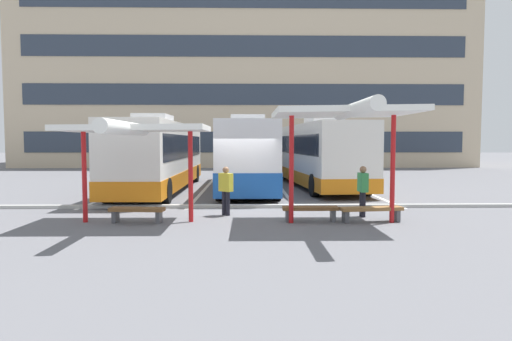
{
  "coord_description": "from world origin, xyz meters",
  "views": [
    {
      "loc": [
        0.21,
        -16.18,
        2.39
      ],
      "look_at": [
        0.55,
        1.67,
        1.22
      ],
      "focal_mm": 31.05,
      "sensor_mm": 36.0,
      "label": 1
    }
  ],
  "objects_px": {
    "coach_bus_2": "(316,154)",
    "bench_2": "(371,211)",
    "bench_0": "(137,212)",
    "waiting_shelter_0": "(135,131)",
    "waiting_passenger_0": "(226,188)",
    "coach_bus_0": "(161,156)",
    "coach_bus_1": "(248,156)",
    "waiting_passenger_1": "(363,188)",
    "bench_1": "(310,210)",
    "waiting_shelter_1": "(345,114)"
  },
  "relations": [
    {
      "from": "coach_bus_1",
      "to": "bench_2",
      "type": "distance_m",
      "value": 10.2
    },
    {
      "from": "coach_bus_2",
      "to": "bench_1",
      "type": "relative_size",
      "value": 7.56
    },
    {
      "from": "coach_bus_2",
      "to": "bench_1",
      "type": "height_order",
      "value": "coach_bus_2"
    },
    {
      "from": "waiting_shelter_1",
      "to": "bench_1",
      "type": "height_order",
      "value": "waiting_shelter_1"
    },
    {
      "from": "coach_bus_2",
      "to": "bench_0",
      "type": "relative_size",
      "value": 7.64
    },
    {
      "from": "coach_bus_0",
      "to": "waiting_passenger_0",
      "type": "height_order",
      "value": "coach_bus_0"
    },
    {
      "from": "bench_1",
      "to": "waiting_shelter_0",
      "type": "bearing_deg",
      "value": -177.38
    },
    {
      "from": "waiting_shelter_1",
      "to": "coach_bus_1",
      "type": "bearing_deg",
      "value": 105.77
    },
    {
      "from": "waiting_shelter_0",
      "to": "waiting_shelter_1",
      "type": "bearing_deg",
      "value": -2.29
    },
    {
      "from": "coach_bus_2",
      "to": "waiting_passenger_1",
      "type": "xyz_separation_m",
      "value": [
        -0.01,
        -9.78,
        -0.77
      ]
    },
    {
      "from": "bench_2",
      "to": "waiting_passenger_0",
      "type": "height_order",
      "value": "waiting_passenger_0"
    },
    {
      "from": "coach_bus_2",
      "to": "waiting_passenger_1",
      "type": "relative_size",
      "value": 7.76
    },
    {
      "from": "coach_bus_1",
      "to": "waiting_passenger_1",
      "type": "height_order",
      "value": "coach_bus_1"
    },
    {
      "from": "coach_bus_1",
      "to": "waiting_passenger_0",
      "type": "relative_size",
      "value": 7.8
    },
    {
      "from": "bench_1",
      "to": "bench_0",
      "type": "bearing_deg",
      "value": -178.79
    },
    {
      "from": "coach_bus_1",
      "to": "bench_2",
      "type": "height_order",
      "value": "coach_bus_1"
    },
    {
      "from": "coach_bus_0",
      "to": "bench_0",
      "type": "bearing_deg",
      "value": -83.54
    },
    {
      "from": "coach_bus_0",
      "to": "coach_bus_2",
      "type": "distance_m",
      "value": 8.16
    },
    {
      "from": "coach_bus_1",
      "to": "waiting_passenger_1",
      "type": "distance_m",
      "value": 9.29
    },
    {
      "from": "waiting_shelter_1",
      "to": "bench_1",
      "type": "xyz_separation_m",
      "value": [
        -0.9,
        0.48,
        -2.83
      ]
    },
    {
      "from": "coach_bus_0",
      "to": "waiting_passenger_1",
      "type": "relative_size",
      "value": 7.75
    },
    {
      "from": "bench_1",
      "to": "bench_2",
      "type": "relative_size",
      "value": 0.86
    },
    {
      "from": "waiting_shelter_0",
      "to": "bench_2",
      "type": "distance_m",
      "value": 7.32
    },
    {
      "from": "coach_bus_1",
      "to": "waiting_passenger_0",
      "type": "xyz_separation_m",
      "value": [
        -0.71,
        -8.15,
        -0.75
      ]
    },
    {
      "from": "waiting_shelter_0",
      "to": "waiting_passenger_0",
      "type": "xyz_separation_m",
      "value": [
        2.55,
        1.41,
        -1.8
      ]
    },
    {
      "from": "waiting_passenger_0",
      "to": "bench_0",
      "type": "bearing_deg",
      "value": -153.35
    },
    {
      "from": "bench_0",
      "to": "waiting_shelter_1",
      "type": "distance_m",
      "value": 6.67
    },
    {
      "from": "coach_bus_2",
      "to": "waiting_passenger_0",
      "type": "distance_m",
      "value": 10.42
    },
    {
      "from": "waiting_shelter_1",
      "to": "waiting_passenger_1",
      "type": "relative_size",
      "value": 3.18
    },
    {
      "from": "bench_0",
      "to": "bench_1",
      "type": "xyz_separation_m",
      "value": [
        5.13,
        0.11,
        0.0
      ]
    },
    {
      "from": "coach_bus_0",
      "to": "bench_2",
      "type": "xyz_separation_m",
      "value": [
        7.92,
        -8.71,
        -1.33
      ]
    },
    {
      "from": "coach_bus_0",
      "to": "waiting_passenger_1",
      "type": "height_order",
      "value": "coach_bus_0"
    },
    {
      "from": "coach_bus_2",
      "to": "bench_2",
      "type": "xyz_separation_m",
      "value": [
        0.01,
        -10.7,
        -1.36
      ]
    },
    {
      "from": "coach_bus_1",
      "to": "waiting_shelter_1",
      "type": "distance_m",
      "value": 10.3
    },
    {
      "from": "waiting_passenger_0",
      "to": "waiting_passenger_1",
      "type": "relative_size",
      "value": 0.98
    },
    {
      "from": "waiting_shelter_1",
      "to": "waiting_passenger_1",
      "type": "xyz_separation_m",
      "value": [
        0.88,
        1.29,
        -2.24
      ]
    },
    {
      "from": "coach_bus_0",
      "to": "coach_bus_1",
      "type": "distance_m",
      "value": 4.31
    },
    {
      "from": "bench_0",
      "to": "bench_2",
      "type": "distance_m",
      "value": 6.93
    },
    {
      "from": "coach_bus_1",
      "to": "waiting_passenger_0",
      "type": "height_order",
      "value": "coach_bus_1"
    },
    {
      "from": "coach_bus_0",
      "to": "waiting_passenger_0",
      "type": "relative_size",
      "value": 7.92
    },
    {
      "from": "coach_bus_0",
      "to": "waiting_passenger_1",
      "type": "distance_m",
      "value": 11.12
    },
    {
      "from": "bench_2",
      "to": "waiting_passenger_0",
      "type": "xyz_separation_m",
      "value": [
        -4.38,
        1.28,
        0.56
      ]
    },
    {
      "from": "bench_0",
      "to": "bench_2",
      "type": "relative_size",
      "value": 0.85
    },
    {
      "from": "coach_bus_0",
      "to": "waiting_shelter_0",
      "type": "relative_size",
      "value": 2.71
    },
    {
      "from": "waiting_shelter_1",
      "to": "bench_0",
      "type": "bearing_deg",
      "value": 176.5
    },
    {
      "from": "waiting_shelter_1",
      "to": "waiting_passenger_0",
      "type": "height_order",
      "value": "waiting_shelter_1"
    },
    {
      "from": "coach_bus_0",
      "to": "waiting_shelter_1",
      "type": "relative_size",
      "value": 2.44
    },
    {
      "from": "bench_1",
      "to": "waiting_passenger_1",
      "type": "height_order",
      "value": "waiting_passenger_1"
    },
    {
      "from": "coach_bus_2",
      "to": "bench_0",
      "type": "bearing_deg",
      "value": -122.9
    },
    {
      "from": "coach_bus_2",
      "to": "waiting_shelter_0",
      "type": "height_order",
      "value": "coach_bus_2"
    }
  ]
}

